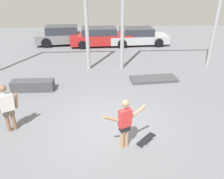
{
  "coord_description": "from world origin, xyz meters",
  "views": [
    {
      "loc": [
        -0.24,
        -6.04,
        4.38
      ],
      "look_at": [
        0.15,
        1.34,
        0.71
      ],
      "focal_mm": 35.0,
      "sensor_mm": 36.0,
      "label": 1
    }
  ],
  "objects_px": {
    "skateboard": "(146,139)",
    "parked_car_red": "(101,37)",
    "skateboarder": "(125,122)",
    "manual_pad": "(154,79)",
    "grind_box": "(33,85)",
    "parked_car_grey": "(64,35)",
    "parked_car_silver": "(138,37)",
    "bystander": "(7,107)"
  },
  "relations": [
    {
      "from": "grind_box",
      "to": "parked_car_red",
      "type": "bearing_deg",
      "value": 67.57
    },
    {
      "from": "skateboarder",
      "to": "manual_pad",
      "type": "distance_m",
      "value": 5.2
    },
    {
      "from": "grind_box",
      "to": "parked_car_silver",
      "type": "relative_size",
      "value": 0.41
    },
    {
      "from": "skateboard",
      "to": "grind_box",
      "type": "height_order",
      "value": "grind_box"
    },
    {
      "from": "skateboarder",
      "to": "parked_car_red",
      "type": "relative_size",
      "value": 0.34
    },
    {
      "from": "parked_car_red",
      "to": "parked_car_grey",
      "type": "bearing_deg",
      "value": 167.19
    },
    {
      "from": "skateboarder",
      "to": "manual_pad",
      "type": "xyz_separation_m",
      "value": [
        1.95,
        4.75,
        -0.82
      ]
    },
    {
      "from": "skateboarder",
      "to": "parked_car_grey",
      "type": "distance_m",
      "value": 12.39
    },
    {
      "from": "skateboarder",
      "to": "manual_pad",
      "type": "relative_size",
      "value": 0.69
    },
    {
      "from": "grind_box",
      "to": "parked_car_silver",
      "type": "bearing_deg",
      "value": 52.15
    },
    {
      "from": "parked_car_grey",
      "to": "parked_car_silver",
      "type": "bearing_deg",
      "value": -9.98
    },
    {
      "from": "skateboarder",
      "to": "grind_box",
      "type": "relative_size",
      "value": 0.86
    },
    {
      "from": "skateboarder",
      "to": "skateboard",
      "type": "relative_size",
      "value": 2.31
    },
    {
      "from": "skateboard",
      "to": "parked_car_silver",
      "type": "height_order",
      "value": "parked_car_silver"
    },
    {
      "from": "grind_box",
      "to": "manual_pad",
      "type": "relative_size",
      "value": 0.81
    },
    {
      "from": "parked_car_red",
      "to": "manual_pad",
      "type": "bearing_deg",
      "value": -71.84
    },
    {
      "from": "parked_car_grey",
      "to": "parked_car_red",
      "type": "bearing_deg",
      "value": -16.02
    },
    {
      "from": "grind_box",
      "to": "bystander",
      "type": "relative_size",
      "value": 1.13
    },
    {
      "from": "grind_box",
      "to": "manual_pad",
      "type": "distance_m",
      "value": 5.69
    },
    {
      "from": "skateboarder",
      "to": "grind_box",
      "type": "height_order",
      "value": "skateboarder"
    },
    {
      "from": "skateboard",
      "to": "bystander",
      "type": "bearing_deg",
      "value": 124.54
    },
    {
      "from": "parked_car_grey",
      "to": "parked_car_red",
      "type": "xyz_separation_m",
      "value": [
        2.81,
        -0.5,
        -0.03
      ]
    },
    {
      "from": "grind_box",
      "to": "parked_car_silver",
      "type": "height_order",
      "value": "parked_car_silver"
    },
    {
      "from": "skateboard",
      "to": "parked_car_silver",
      "type": "distance_m",
      "value": 11.42
    },
    {
      "from": "skateboarder",
      "to": "manual_pad",
      "type": "bearing_deg",
      "value": 44.13
    },
    {
      "from": "skateboard",
      "to": "parked_car_red",
      "type": "distance_m",
      "value": 11.29
    },
    {
      "from": "grind_box",
      "to": "manual_pad",
      "type": "bearing_deg",
      "value": 8.27
    },
    {
      "from": "parked_car_red",
      "to": "skateboard",
      "type": "bearing_deg",
      "value": -86.15
    },
    {
      "from": "skateboarder",
      "to": "parked_car_silver",
      "type": "height_order",
      "value": "skateboarder"
    },
    {
      "from": "parked_car_red",
      "to": "bystander",
      "type": "height_order",
      "value": "bystander"
    },
    {
      "from": "parked_car_grey",
      "to": "parked_car_silver",
      "type": "distance_m",
      "value": 5.63
    },
    {
      "from": "manual_pad",
      "to": "parked_car_red",
      "type": "bearing_deg",
      "value": 110.84
    },
    {
      "from": "bystander",
      "to": "grind_box",
      "type": "bearing_deg",
      "value": -117.12
    },
    {
      "from": "skateboarder",
      "to": "parked_car_red",
      "type": "xyz_separation_m",
      "value": [
        -0.59,
        11.41,
        -0.23
      ]
    },
    {
      "from": "parked_car_red",
      "to": "parked_car_silver",
      "type": "height_order",
      "value": "parked_car_red"
    },
    {
      "from": "parked_car_red",
      "to": "grind_box",
      "type": "bearing_deg",
      "value": -115.11
    },
    {
      "from": "manual_pad",
      "to": "skateboard",
      "type": "bearing_deg",
      "value": -105.44
    },
    {
      "from": "manual_pad",
      "to": "parked_car_silver",
      "type": "height_order",
      "value": "parked_car_silver"
    },
    {
      "from": "manual_pad",
      "to": "parked_car_red",
      "type": "distance_m",
      "value": 7.15
    },
    {
      "from": "skateboarder",
      "to": "skateboard",
      "type": "xyz_separation_m",
      "value": [
        0.7,
        0.21,
        -0.82
      ]
    },
    {
      "from": "manual_pad",
      "to": "parked_car_red",
      "type": "relative_size",
      "value": 0.49
    },
    {
      "from": "skateboarder",
      "to": "parked_car_grey",
      "type": "bearing_deg",
      "value": 82.37
    }
  ]
}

